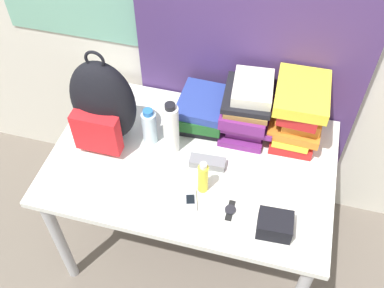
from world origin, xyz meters
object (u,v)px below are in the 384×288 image
at_px(book_stack_right, 299,113).
at_px(sports_bottle, 171,129).
at_px(sunscreen_bottle, 203,178).
at_px(sunglasses_case, 207,162).
at_px(book_stack_left, 202,109).
at_px(backpack, 103,105).
at_px(camera_pouch, 275,225).
at_px(book_stack_center, 248,108).
at_px(water_bottle, 149,127).
at_px(wristwatch, 230,210).
at_px(cell_phone, 190,200).

xyz_separation_m(book_stack_right, sports_bottle, (-0.50, -0.20, -0.02)).
bearing_deg(sunscreen_bottle, sunglasses_case, 94.89).
distance_m(book_stack_left, sunscreen_bottle, 0.38).
relative_size(backpack, camera_pouch, 3.46).
bearing_deg(camera_pouch, book_stack_left, 129.25).
distance_m(book_stack_center, sunscreen_bottle, 0.39).
xyz_separation_m(book_stack_left, book_stack_right, (0.41, 0.01, 0.08)).
bearing_deg(water_bottle, backpack, -170.80).
distance_m(backpack, camera_pouch, 0.83).
relative_size(camera_pouch, wristwatch, 1.43).
relative_size(book_stack_center, water_bottle, 1.55).
bearing_deg(book_stack_center, camera_pouch, -68.15).
bearing_deg(book_stack_right, water_bottle, -163.22).
relative_size(book_stack_left, book_stack_center, 1.01).
bearing_deg(book_stack_left, backpack, -151.31).
bearing_deg(cell_phone, water_bottle, 133.40).
bearing_deg(cell_phone, book_stack_right, 52.15).
height_order(book_stack_center, wristwatch, book_stack_center).
relative_size(book_stack_center, sunscreen_bottle, 1.74).
distance_m(book_stack_left, water_bottle, 0.26).
height_order(book_stack_left, sports_bottle, sports_bottle).
xyz_separation_m(book_stack_right, camera_pouch, (-0.02, -0.49, -0.11)).
xyz_separation_m(book_stack_left, cell_phone, (0.06, -0.44, -0.06)).
xyz_separation_m(water_bottle, sports_bottle, (0.10, -0.02, 0.04)).
height_order(sports_bottle, camera_pouch, sports_bottle).
height_order(book_stack_left, water_bottle, water_bottle).
relative_size(backpack, book_stack_center, 1.64).
bearing_deg(sports_bottle, backpack, -178.63).
bearing_deg(sunscreen_bottle, camera_pouch, -20.85).
relative_size(sports_bottle, sunglasses_case, 1.72).
height_order(backpack, book_stack_left, backpack).
height_order(backpack, sunscreen_bottle, backpack).
height_order(backpack, book_stack_right, backpack).
bearing_deg(cell_phone, sunglasses_case, 83.77).
bearing_deg(water_bottle, book_stack_right, 16.78).
bearing_deg(backpack, sunglasses_case, -5.42).
xyz_separation_m(backpack, book_stack_right, (0.78, 0.21, -0.05)).
bearing_deg(sports_bottle, wristwatch, -38.63).
relative_size(sunglasses_case, camera_pouch, 1.15).
relative_size(backpack, sports_bottle, 1.75).
relative_size(book_stack_left, book_stack_right, 1.00).
height_order(water_bottle, camera_pouch, water_bottle).
relative_size(water_bottle, sunglasses_case, 1.19).
relative_size(sports_bottle, camera_pouch, 1.98).
height_order(sunscreen_bottle, wristwatch, sunscreen_bottle).
height_order(book_stack_center, sunglasses_case, book_stack_center).
distance_m(sunglasses_case, wristwatch, 0.24).
height_order(cell_phone, camera_pouch, camera_pouch).
distance_m(backpack, book_stack_left, 0.44).
relative_size(book_stack_left, cell_phone, 2.75).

